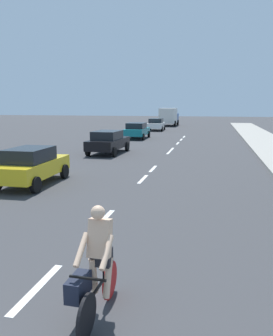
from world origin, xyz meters
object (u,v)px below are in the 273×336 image
Objects in this scene: parked_car_black at (108,141)px; parked_car_teal at (137,130)px; parked_car_white at (156,124)px; delivery_truck at (169,116)px; parked_car_yellow at (32,165)px; cyclist at (95,268)px.

parked_car_teal is (-0.41, 10.67, 0.00)m from parked_car_black.
parked_car_black is at bearing -91.59° from parked_car_white.
delivery_truck reaches higher than parked_car_white.
delivery_truck is (-0.06, 32.17, 0.66)m from parked_car_black.
parked_car_yellow is 9.56m from parked_car_black.
parked_car_yellow is 0.87× the size of parked_car_white.
delivery_truck reaches higher than parked_car_teal.
parked_car_white is at bearing 88.64° from parked_car_yellow.
parked_car_black and parked_car_white have the same top height.
parked_car_white is 0.73× the size of delivery_truck.
delivery_truck is at bearing 88.23° from parked_car_yellow.
parked_car_yellow and parked_car_black have the same top height.
parked_car_teal is at bearing 88.89° from parked_car_yellow.
parked_car_yellow is at bearing -90.43° from parked_car_teal.
parked_car_teal is at bearing -77.36° from cyclist.
cyclist is 0.40× the size of parked_car_white.
cyclist is 0.41× the size of parked_car_black.
parked_car_black is 32.18m from delivery_truck.
cyclist reaches higher than parked_car_yellow.
parked_car_teal is at bearing -90.47° from delivery_truck.
parked_car_teal is at bearing -92.87° from parked_car_white.
cyclist is 9.79m from parked_car_yellow.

